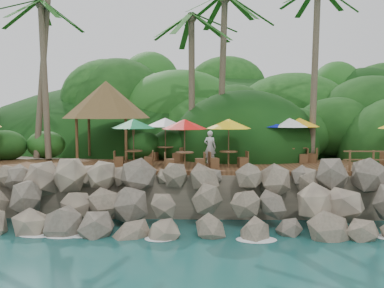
{
  "coord_description": "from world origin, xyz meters",
  "views": [
    {
      "loc": [
        0.61,
        -18.08,
        5.25
      ],
      "look_at": [
        0.0,
        6.0,
        3.4
      ],
      "focal_mm": 43.0,
      "sensor_mm": 36.0,
      "label": 1
    }
  ],
  "objects": [
    {
      "name": "ground",
      "position": [
        0.0,
        0.0,
        0.0
      ],
      "size": [
        140.0,
        140.0,
        0.0
      ],
      "primitive_type": "plane",
      "color": "#19514F",
      "rests_on": "ground"
    },
    {
      "name": "land_base",
      "position": [
        0.0,
        16.0,
        1.05
      ],
      "size": [
        32.0,
        25.2,
        2.1
      ],
      "primitive_type": "cube",
      "color": "gray",
      "rests_on": "ground"
    },
    {
      "name": "jungle_hill",
      "position": [
        0.0,
        23.5,
        0.0
      ],
      "size": [
        44.8,
        28.0,
        15.4
      ],
      "primitive_type": "ellipsoid",
      "color": "#143811",
      "rests_on": "ground"
    },
    {
      "name": "seawall",
      "position": [
        0.0,
        2.0,
        1.15
      ],
      "size": [
        29.0,
        4.0,
        2.3
      ],
      "primitive_type": null,
      "color": "gray",
      "rests_on": "ground"
    },
    {
      "name": "terrace",
      "position": [
        0.0,
        6.0,
        2.2
      ],
      "size": [
        26.0,
        5.0,
        0.2
      ],
      "primitive_type": "cube",
      "color": "brown",
      "rests_on": "land_base"
    },
    {
      "name": "jungle_foliage",
      "position": [
        0.0,
        15.0,
        0.0
      ],
      "size": [
        44.0,
        16.0,
        12.0
      ],
      "primitive_type": null,
      "color": "#143811",
      "rests_on": "ground"
    },
    {
      "name": "foam_line",
      "position": [
        0.0,
        0.3,
        0.03
      ],
      "size": [
        25.2,
        0.8,
        0.06
      ],
      "color": "white",
      "rests_on": "ground"
    },
    {
      "name": "palapa",
      "position": [
        -5.18,
        9.12,
        5.79
      ],
      "size": [
        5.23,
        5.23,
        4.6
      ],
      "color": "brown",
      "rests_on": "ground"
    },
    {
      "name": "dining_clusters",
      "position": [
        1.09,
        5.89,
        4.33
      ],
      "size": [
        24.88,
        5.46,
        2.44
      ],
      "color": "brown",
      "rests_on": "terrace"
    },
    {
      "name": "waiter",
      "position": [
        0.96,
        6.52,
        3.19
      ],
      "size": [
        0.75,
        0.6,
        1.79
      ],
      "primitive_type": "imported",
      "rotation": [
        0.0,
        0.0,
        2.85
      ],
      "color": "white",
      "rests_on": "terrace"
    }
  ]
}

